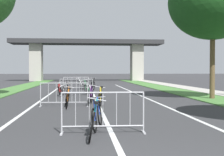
{
  "coord_description": "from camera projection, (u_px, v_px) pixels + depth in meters",
  "views": [
    {
      "loc": [
        -0.73,
        -3.69,
        1.58
      ],
      "look_at": [
        0.88,
        13.06,
        1.18
      ],
      "focal_mm": 49.43,
      "sensor_mm": 36.0,
      "label": 1
    }
  ],
  "objects": [
    {
      "name": "lane_stripe_left_lane",
      "position": [
        46.0,
        97.0,
        18.77
      ],
      "size": [
        0.14,
        30.69,
        0.01
      ],
      "primitive_type": "cube",
      "color": "silver",
      "rests_on": "ground"
    },
    {
      "name": "grass_verge_right",
      "position": [
        168.0,
        89.0,
        25.99
      ],
      "size": [
        2.22,
        53.04,
        0.05
      ],
      "primitive_type": "cube",
      "color": "#477A38",
      "rests_on": "ground"
    },
    {
      "name": "bicycle_green_2",
      "position": [
        87.0,
        89.0,
        20.08
      ],
      "size": [
        0.64,
        1.73,
        0.99
      ],
      "rotation": [
        0.0,
        0.0,
        0.2
      ],
      "color": "black",
      "rests_on": "ground"
    },
    {
      "name": "bicycle_purple_8",
      "position": [
        91.0,
        97.0,
        14.26
      ],
      "size": [
        0.47,
        1.62,
        0.97
      ],
      "rotation": [
        0.0,
        0.0,
        3.0
      ],
      "color": "black",
      "rests_on": "ground"
    },
    {
      "name": "overpass_bridge",
      "position": [
        87.0,
        51.0,
        47.29
      ],
      "size": [
        23.07,
        4.21,
        6.26
      ],
      "color": "#2D2D30",
      "rests_on": "ground"
    },
    {
      "name": "bicycle_blue_9",
      "position": [
        97.0,
        116.0,
        8.34
      ],
      "size": [
        0.47,
        1.65,
        0.87
      ],
      "rotation": [
        0.0,
        0.0,
        -0.19
      ],
      "color": "black",
      "rests_on": "ground"
    },
    {
      "name": "lane_stripe_right_lane",
      "position": [
        141.0,
        96.0,
        19.33
      ],
      "size": [
        0.14,
        30.69,
        0.01
      ],
      "primitive_type": "cube",
      "color": "silver",
      "rests_on": "ground"
    },
    {
      "name": "crowd_barrier_fourth",
      "position": [
        76.0,
        83.0,
        25.55
      ],
      "size": [
        2.15,
        0.56,
        1.05
      ],
      "rotation": [
        0.0,
        0.0,
        0.06
      ],
      "color": "#ADADB2",
      "rests_on": "ground"
    },
    {
      "name": "sidewalk_path_right",
      "position": [
        192.0,
        89.0,
        26.18
      ],
      "size": [
        1.9,
        53.04,
        0.08
      ],
      "primitive_type": "cube",
      "color": "#ADA89E",
      "rests_on": "ground"
    },
    {
      "name": "bicycle_black_5",
      "position": [
        93.0,
        85.0,
        25.26
      ],
      "size": [
        0.49,
        1.66,
        1.01
      ],
      "rotation": [
        0.0,
        0.0,
        0.15
      ],
      "color": "black",
      "rests_on": "ground"
    },
    {
      "name": "crowd_barrier_second",
      "position": [
        64.0,
        95.0,
        13.6
      ],
      "size": [
        2.14,
        0.52,
        1.05
      ],
      "rotation": [
        0.0,
        0.0,
        -0.04
      ],
      "color": "#ADADB2",
      "rests_on": "ground"
    },
    {
      "name": "lane_stripe_center",
      "position": [
        94.0,
        96.0,
        19.05
      ],
      "size": [
        0.14,
        30.69,
        0.01
      ],
      "primitive_type": "cube",
      "color": "silver",
      "rests_on": "ground"
    },
    {
      "name": "bicycle_yellow_7",
      "position": [
        100.0,
        99.0,
        13.25
      ],
      "size": [
        0.44,
        1.69,
        0.93
      ],
      "rotation": [
        0.0,
        0.0,
        0.02
      ],
      "color": "black",
      "rests_on": "ground"
    },
    {
      "name": "bicycle_orange_4",
      "position": [
        67.0,
        99.0,
        13.1
      ],
      "size": [
        0.44,
        1.72,
        0.91
      ],
      "rotation": [
        0.0,
        0.0,
        0.1
      ],
      "color": "black",
      "rests_on": "ground"
    },
    {
      "name": "bicycle_teal_1",
      "position": [
        93.0,
        122.0,
        7.21
      ],
      "size": [
        0.48,
        1.65,
        0.92
      ],
      "rotation": [
        0.0,
        0.0,
        -0.06
      ],
      "color": "black",
      "rests_on": "ground"
    },
    {
      "name": "bicycle_white_3",
      "position": [
        81.0,
        85.0,
        25.97
      ],
      "size": [
        0.66,
        1.74,
        1.0
      ],
      "rotation": [
        0.0,
        0.0,
        0.19
      ],
      "color": "black",
      "rests_on": "ground"
    },
    {
      "name": "crowd_barrier_third",
      "position": [
        76.0,
        87.0,
        19.6
      ],
      "size": [
        2.14,
        0.51,
        1.05
      ],
      "rotation": [
        0.0,
        0.0,
        -0.03
      ],
      "color": "#ADADB2",
      "rests_on": "ground"
    },
    {
      "name": "bicycle_silver_0",
      "position": [
        65.0,
        89.0,
        20.1
      ],
      "size": [
        0.45,
        1.64,
        0.97
      ],
      "rotation": [
        0.0,
        0.0,
        3.01
      ],
      "color": "black",
      "rests_on": "ground"
    },
    {
      "name": "bicycle_red_6",
      "position": [
        60.0,
        91.0,
        18.96
      ],
      "size": [
        0.48,
        1.63,
        0.93
      ],
      "rotation": [
        0.0,
        0.0,
        3.34
      ],
      "color": "black",
      "rests_on": "ground"
    },
    {
      "name": "grass_verge_left",
      "position": [
        11.0,
        90.0,
        24.76
      ],
      "size": [
        2.22,
        53.04,
        0.05
      ],
      "primitive_type": "cube",
      "color": "#477A38",
      "rests_on": "ground"
    },
    {
      "name": "tree_right_cypress_far",
      "position": [
        213.0,
        2.0,
        16.9
      ],
      "size": [
        4.88,
        4.88,
        7.44
      ],
      "color": "brown",
      "rests_on": "ground"
    },
    {
      "name": "crowd_barrier_nearest",
      "position": [
        103.0,
        113.0,
        7.77
      ],
      "size": [
        2.13,
        0.49,
        1.05
      ],
      "rotation": [
        0.0,
        0.0,
        -0.02
      ],
      "color": "#ADADB2",
      "rests_on": "ground"
    }
  ]
}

